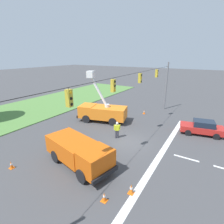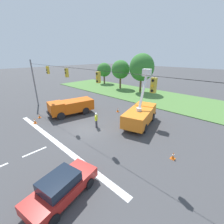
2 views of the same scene
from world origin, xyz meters
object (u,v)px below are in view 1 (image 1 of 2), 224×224
(traffic_cone_mid_left, at_px, (131,189))
(traffic_cone_lane_edge_a, at_px, (11,165))
(utility_truck_support_near, at_px, (79,151))
(traffic_cone_foreground_right, at_px, (68,129))
(traffic_cone_near_bucket, at_px, (144,112))
(utility_truck_bucket_lift, at_px, (102,111))
(traffic_cone_mid_right, at_px, (104,197))
(road_worker, at_px, (117,129))
(sedan_red, at_px, (202,127))

(traffic_cone_mid_left, xyz_separation_m, traffic_cone_lane_edge_a, (-2.43, 8.87, -0.05))
(utility_truck_support_near, distance_m, traffic_cone_foreground_right, 6.67)
(utility_truck_support_near, relative_size, traffic_cone_near_bucket, 10.26)
(traffic_cone_near_bucket, xyz_separation_m, traffic_cone_lane_edge_a, (-17.40, 3.84, -0.01))
(utility_truck_bucket_lift, height_order, traffic_cone_lane_edge_a, utility_truck_bucket_lift)
(traffic_cone_mid_left, relative_size, traffic_cone_lane_edge_a, 1.13)
(traffic_cone_mid_right, height_order, traffic_cone_lane_edge_a, traffic_cone_lane_edge_a)
(traffic_cone_foreground_right, xyz_separation_m, traffic_cone_mid_left, (-4.66, -9.99, 0.01))
(road_worker, relative_size, traffic_cone_mid_left, 2.56)
(road_worker, bearing_deg, sedan_red, -53.08)
(utility_truck_bucket_lift, relative_size, sedan_red, 1.44)
(traffic_cone_mid_right, bearing_deg, traffic_cone_mid_left, -38.56)
(utility_truck_support_near, bearing_deg, traffic_cone_foreground_right, 52.18)
(sedan_red, relative_size, traffic_cone_mid_right, 7.52)
(utility_truck_bucket_lift, bearing_deg, road_worker, -128.61)
(utility_truck_support_near, xyz_separation_m, sedan_red, (11.12, -7.59, -0.41))
(sedan_red, height_order, traffic_cone_near_bucket, sedan_red)
(traffic_cone_mid_right, xyz_separation_m, traffic_cone_near_bucket, (16.34, 3.94, 0.01))
(road_worker, relative_size, traffic_cone_near_bucket, 2.83)
(sedan_red, height_order, traffic_cone_lane_edge_a, sedan_red)
(traffic_cone_mid_left, xyz_separation_m, traffic_cone_near_bucket, (14.97, 5.03, -0.04))
(utility_truck_bucket_lift, height_order, traffic_cone_near_bucket, utility_truck_bucket_lift)
(road_worker, height_order, traffic_cone_lane_edge_a, road_worker)
(traffic_cone_foreground_right, xyz_separation_m, traffic_cone_near_bucket, (10.31, -4.96, -0.03))
(utility_truck_support_near, distance_m, traffic_cone_lane_edge_a, 5.19)
(sedan_red, distance_m, road_worker, 9.24)
(traffic_cone_near_bucket, relative_size, traffic_cone_lane_edge_a, 1.02)
(utility_truck_support_near, height_order, traffic_cone_foreground_right, utility_truck_support_near)
(road_worker, distance_m, traffic_cone_foreground_right, 5.68)
(road_worker, bearing_deg, utility_truck_bucket_lift, 51.39)
(utility_truck_bucket_lift, xyz_separation_m, traffic_cone_foreground_right, (-4.74, 1.39, -1.02))
(road_worker, bearing_deg, utility_truck_support_near, 177.84)
(traffic_cone_mid_left, bearing_deg, utility_truck_support_near, 82.75)
(traffic_cone_foreground_right, bearing_deg, utility_truck_support_near, -127.82)
(traffic_cone_mid_left, distance_m, traffic_cone_lane_edge_a, 9.20)
(traffic_cone_lane_edge_a, bearing_deg, traffic_cone_near_bucket, -12.45)
(utility_truck_support_near, relative_size, traffic_cone_lane_edge_a, 10.49)
(utility_truck_bucket_lift, height_order, traffic_cone_mid_right, utility_truck_bucket_lift)
(sedan_red, bearing_deg, traffic_cone_lane_edge_a, 140.43)
(traffic_cone_mid_right, relative_size, traffic_cone_near_bucket, 0.97)
(utility_truck_bucket_lift, relative_size, traffic_cone_mid_left, 9.50)
(utility_truck_bucket_lift, distance_m, sedan_red, 11.67)
(utility_truck_bucket_lift, bearing_deg, sedan_red, -78.53)
(traffic_cone_mid_left, xyz_separation_m, traffic_cone_mid_right, (-1.37, 1.09, -0.05))
(utility_truck_bucket_lift, xyz_separation_m, traffic_cone_mid_left, (-9.41, -8.59, -1.01))
(traffic_cone_lane_edge_a, bearing_deg, traffic_cone_foreground_right, 8.95)
(traffic_cone_foreground_right, bearing_deg, traffic_cone_mid_left, -115.03)
(road_worker, height_order, traffic_cone_mid_left, road_worker)
(road_worker, bearing_deg, traffic_cone_foreground_right, 105.57)
(traffic_cone_near_bucket, bearing_deg, traffic_cone_lane_edge_a, 167.55)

